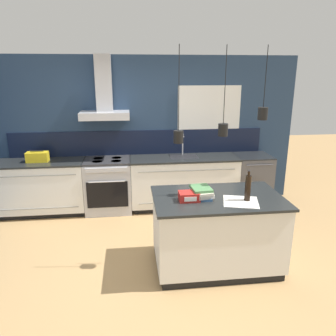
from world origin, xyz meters
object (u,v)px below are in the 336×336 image
Objects in this scene: oven_range at (108,185)px; yellow_toolbox at (37,157)px; book_stack at (201,193)px; bottle_on_island at (248,188)px; red_supply_box at (189,196)px; dishwasher at (251,180)px.

yellow_toolbox is at bearing 179.78° from oven_range.
book_stack is 0.99× the size of yellow_toolbox.
yellow_toolbox is at bearing 140.75° from book_stack.
yellow_toolbox is (-2.81, 2.05, -0.08)m from bottle_on_island.
red_supply_box is at bearing -62.03° from oven_range.
book_stack reaches higher than red_supply_box.
dishwasher is 3.70m from yellow_toolbox.
dishwasher is 3.91× the size of red_supply_box.
book_stack is (-0.50, 0.15, -0.09)m from bottle_on_island.
oven_range is at bearing -179.91° from dishwasher.
oven_range is 3.91× the size of red_supply_box.
bottle_on_island reaches higher than dishwasher.
oven_range is 1.00× the size of dishwasher.
bottle_on_island reaches higher than book_stack.
book_stack is 2.99m from yellow_toolbox.
oven_range is at bearing 129.72° from bottle_on_island.
yellow_toolbox is at bearing 180.00° from dishwasher.
yellow_toolbox is (-2.31, 1.89, 0.02)m from book_stack.
book_stack is at bearing -39.25° from yellow_toolbox.
oven_range is 2.71× the size of book_stack.
dishwasher is 2.68× the size of yellow_toolbox.
oven_range is 2.29m from book_stack.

